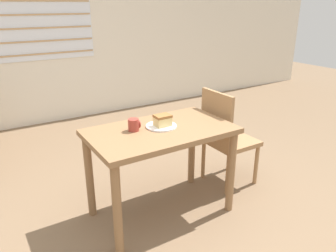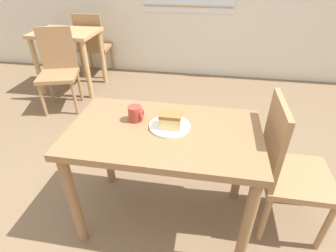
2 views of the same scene
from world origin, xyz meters
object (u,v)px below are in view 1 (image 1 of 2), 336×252
dining_table_near (161,143)px  chair_near_window (225,136)px  plate (161,126)px  coffee_mug (134,125)px  cake_slice (163,120)px

dining_table_near → chair_near_window: bearing=7.3°
plate → coffee_mug: (-0.20, 0.04, 0.04)m
chair_near_window → coffee_mug: (-0.90, -0.02, 0.29)m
cake_slice → coffee_mug: size_ratio=1.33×
plate → cake_slice: size_ratio=1.95×
plate → cake_slice: 0.05m
dining_table_near → plate: size_ratio=4.63×
plate → chair_near_window: bearing=4.7°
dining_table_near → coffee_mug: size_ratio=12.03×
dining_table_near → plate: plate is taller
cake_slice → plate: bearing=121.4°
cake_slice → chair_near_window: bearing=5.5°
dining_table_near → coffee_mug: (-0.18, 0.07, 0.16)m
dining_table_near → plate: bearing=54.1°
chair_near_window → coffee_mug: size_ratio=10.05×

